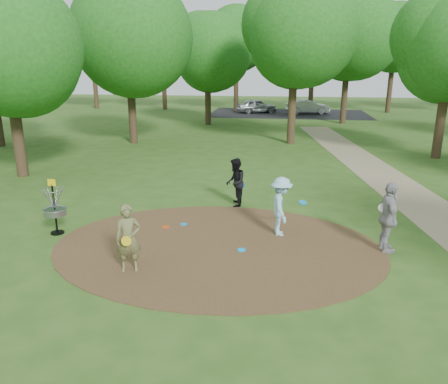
# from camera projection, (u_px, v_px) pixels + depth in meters

# --- Properties ---
(ground) EXTENTS (100.00, 100.00, 0.00)m
(ground) POSITION_uv_depth(u_px,v_px,m) (218.00, 247.00, 11.13)
(ground) COLOR #2D5119
(ground) RESTS_ON ground
(dirt_clearing) EXTENTS (8.40, 8.40, 0.02)m
(dirt_clearing) POSITION_uv_depth(u_px,v_px,m) (218.00, 246.00, 11.12)
(dirt_clearing) COLOR #47301C
(dirt_clearing) RESTS_ON ground
(parking_lot) EXTENTS (14.00, 8.00, 0.01)m
(parking_lot) POSITION_uv_depth(u_px,v_px,m) (289.00, 113.00, 39.34)
(parking_lot) COLOR black
(parking_lot) RESTS_ON ground
(player_observer_with_disc) EXTENTS (0.65, 0.54, 1.56)m
(player_observer_with_disc) POSITION_uv_depth(u_px,v_px,m) (128.00, 238.00, 9.64)
(player_observer_with_disc) COLOR olive
(player_observer_with_disc) RESTS_ON ground
(player_throwing_with_disc) EXTENTS (1.09, 1.11, 1.61)m
(player_throwing_with_disc) POSITION_uv_depth(u_px,v_px,m) (281.00, 206.00, 11.68)
(player_throwing_with_disc) COLOR #99D1E4
(player_throwing_with_disc) RESTS_ON ground
(player_walking_with_disc) EXTENTS (0.64, 0.80, 1.57)m
(player_walking_with_disc) POSITION_uv_depth(u_px,v_px,m) (235.00, 182.00, 14.06)
(player_walking_with_disc) COLOR black
(player_walking_with_disc) RESTS_ON ground
(player_waiting_with_disc) EXTENTS (0.54, 1.08, 1.78)m
(player_waiting_with_disc) POSITION_uv_depth(u_px,v_px,m) (388.00, 218.00, 10.60)
(player_waiting_with_disc) COLOR #9B9B9E
(player_waiting_with_disc) RESTS_ON ground
(disc_ground_cyan) EXTENTS (0.22, 0.22, 0.02)m
(disc_ground_cyan) POSITION_uv_depth(u_px,v_px,m) (184.00, 224.00, 12.57)
(disc_ground_cyan) COLOR #1982CA
(disc_ground_cyan) RESTS_ON dirt_clearing
(disc_ground_blue) EXTENTS (0.22, 0.22, 0.02)m
(disc_ground_blue) POSITION_uv_depth(u_px,v_px,m) (242.00, 250.00, 10.86)
(disc_ground_blue) COLOR #0D9BEB
(disc_ground_blue) RESTS_ON dirt_clearing
(disc_ground_red) EXTENTS (0.22, 0.22, 0.02)m
(disc_ground_red) POSITION_uv_depth(u_px,v_px,m) (166.00, 227.00, 12.37)
(disc_ground_red) COLOR #D44315
(disc_ground_red) RESTS_ON dirt_clearing
(car_left) EXTENTS (3.90, 2.62, 1.23)m
(car_left) POSITION_uv_depth(u_px,v_px,m) (257.00, 106.00, 39.73)
(car_left) COLOR #A7ABAE
(car_left) RESTS_ON ground
(car_right) EXTENTS (3.95, 1.94, 1.25)m
(car_right) POSITION_uv_depth(u_px,v_px,m) (308.00, 107.00, 38.89)
(car_right) COLOR #96999D
(car_right) RESTS_ON ground
(disc_golf_basket) EXTENTS (0.63, 0.63, 1.54)m
(disc_golf_basket) POSITION_uv_depth(u_px,v_px,m) (54.00, 203.00, 11.74)
(disc_golf_basket) COLOR black
(disc_golf_basket) RESTS_ON ground
(tree_ring) EXTENTS (37.57, 45.91, 9.34)m
(tree_ring) POSITION_uv_depth(u_px,v_px,m) (273.00, 44.00, 19.02)
(tree_ring) COLOR #332316
(tree_ring) RESTS_ON ground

